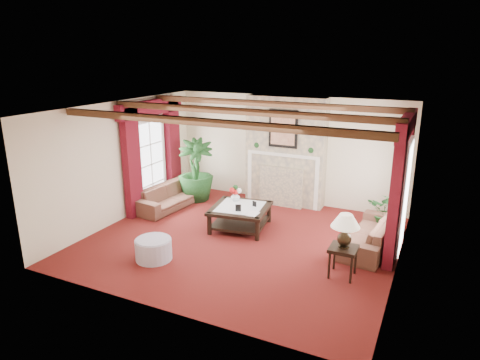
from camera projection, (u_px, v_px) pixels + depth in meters
The scene contains 23 objects.
floor at pixel (242, 240), 8.79m from camera, with size 6.00×6.00×0.00m, color #4F110E.
ceiling at pixel (242, 108), 8.01m from camera, with size 6.00×6.00×0.00m, color white.
back_wall at pixel (288, 150), 10.78m from camera, with size 6.00×0.02×2.70m, color beige.
left_wall at pixel (122, 161), 9.64m from camera, with size 0.02×5.50×2.70m, color beige.
right_wall at pixel (403, 199), 7.16m from camera, with size 0.02×5.50×2.70m, color beige.
ceiling_beams at pixel (242, 112), 8.03m from camera, with size 6.00×3.00×0.12m, color #3B2213, non-canonical shape.
fireplace at pixel (287, 96), 10.22m from camera, with size 2.00×0.52×2.70m, color tan, non-canonical shape.
french_door_left at pixel (148, 121), 10.26m from camera, with size 0.10×1.10×2.16m, color white, non-canonical shape.
french_door_right at pixel (412, 142), 7.82m from camera, with size 0.10×1.10×2.16m, color white, non-canonical shape.
curtains_left at pixel (151, 103), 10.10m from camera, with size 0.20×2.40×2.55m, color #4E0A13, non-canonical shape.
curtains_right at pixel (408, 119), 7.74m from camera, with size 0.20×2.40×2.55m, color #4E0A13, non-canonical shape.
sofa_left at pixel (170, 193), 10.57m from camera, with size 0.76×1.97×0.75m, color #3C101C.
sofa_right at pixel (371, 228), 8.39m from camera, with size 0.82×2.07×0.79m, color #3C101C.
potted_palm at pixel (196, 183), 11.09m from camera, with size 1.66×1.82×0.90m, color black.
small_plant at pixel (387, 216), 9.15m from camera, with size 0.93×1.01×0.69m, color black.
coffee_table at pixel (240, 217), 9.34m from camera, with size 1.20×1.20×0.49m, color black, non-canonical shape.
side_table at pixel (343, 262), 7.32m from camera, with size 0.46×0.46×0.54m, color black, non-canonical shape.
ottoman at pixel (154, 249), 7.94m from camera, with size 0.68×0.68×0.39m, color #A7A3B9.
table_lamp at pixel (345, 230), 7.15m from camera, with size 0.48×0.48×0.61m, color black, non-canonical shape.
flower_vase at pixel (235, 196), 9.63m from camera, with size 0.26×0.26×0.20m, color silver.
book at pixel (248, 207), 8.83m from camera, with size 0.22×0.02×0.30m, color black.
photo_frame_a at pixel (238, 208), 8.97m from camera, with size 0.12×0.02×0.16m, color black, non-canonical shape.
photo_frame_b at pixel (254, 204), 9.25m from camera, with size 0.10×0.02×0.13m, color black, non-canonical shape.
Camera 1 is at (3.44, -7.29, 3.71)m, focal length 32.00 mm.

